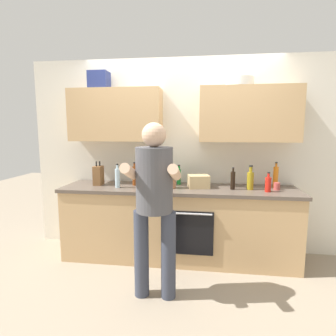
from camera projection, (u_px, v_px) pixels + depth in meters
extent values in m
plane|color=gray|center=(178.00, 257.00, 3.45)|extent=(12.00, 12.00, 0.00)
cube|color=silver|center=(181.00, 156.00, 3.63)|extent=(4.00, 0.06, 2.50)
cube|color=tan|center=(116.00, 115.00, 3.48)|extent=(1.16, 0.32, 0.65)
cube|color=tan|center=(249.00, 114.00, 3.26)|extent=(1.16, 0.32, 0.65)
cylinder|color=silver|center=(239.00, 82.00, 3.23)|extent=(0.33, 0.33, 0.10)
cube|color=navy|center=(99.00, 80.00, 3.44)|extent=(0.24, 0.20, 0.21)
cube|color=tan|center=(178.00, 225.00, 3.39)|extent=(2.80, 0.60, 0.86)
cube|color=brown|center=(178.00, 189.00, 3.33)|extent=(2.84, 0.64, 0.04)
cube|color=black|center=(188.00, 233.00, 3.07)|extent=(0.56, 0.02, 0.50)
cylinder|color=silver|center=(188.00, 214.00, 3.01)|extent=(0.52, 0.02, 0.02)
cylinder|color=#383D4C|center=(141.00, 253.00, 2.62)|extent=(0.14, 0.14, 0.85)
cylinder|color=#383D4C|center=(168.00, 255.00, 2.59)|extent=(0.14, 0.14, 0.85)
cylinder|color=#4C4C51|center=(154.00, 180.00, 2.50)|extent=(0.34, 0.34, 0.59)
sphere|color=#D8AD8C|center=(154.00, 135.00, 2.45)|extent=(0.22, 0.22, 0.22)
cylinder|color=#D8AD8C|center=(129.00, 172.00, 2.40)|extent=(0.09, 0.31, 0.19)
cylinder|color=#D8AD8C|center=(175.00, 173.00, 2.35)|extent=(0.09, 0.31, 0.19)
cylinder|color=brown|center=(135.00, 176.00, 3.44)|extent=(0.06, 0.06, 0.24)
cylinder|color=brown|center=(135.00, 165.00, 3.42)|extent=(0.03, 0.03, 0.04)
cylinder|color=black|center=(134.00, 163.00, 3.42)|extent=(0.03, 0.03, 0.01)
cylinder|color=red|center=(268.00, 185.00, 3.09)|extent=(0.07, 0.07, 0.17)
cylinder|color=red|center=(269.00, 175.00, 3.07)|extent=(0.03, 0.03, 0.05)
cylinder|color=black|center=(269.00, 173.00, 3.07)|extent=(0.03, 0.03, 0.01)
cylinder|color=orange|center=(276.00, 177.00, 3.28)|extent=(0.06, 0.06, 0.26)
cylinder|color=orange|center=(276.00, 165.00, 3.26)|extent=(0.02, 0.02, 0.04)
cylinder|color=black|center=(276.00, 163.00, 3.26)|extent=(0.03, 0.03, 0.01)
cylinder|color=silver|center=(117.00, 178.00, 3.30)|extent=(0.06, 0.06, 0.23)
cylinder|color=silver|center=(117.00, 167.00, 3.28)|extent=(0.03, 0.03, 0.05)
cylinder|color=black|center=(117.00, 164.00, 3.28)|extent=(0.03, 0.03, 0.01)
cylinder|color=olive|center=(250.00, 181.00, 3.20)|extent=(0.08, 0.08, 0.20)
cylinder|color=olive|center=(251.00, 170.00, 3.18)|extent=(0.04, 0.04, 0.07)
cylinder|color=black|center=(251.00, 166.00, 3.17)|extent=(0.04, 0.04, 0.02)
cylinder|color=#198C33|center=(179.00, 177.00, 3.52)|extent=(0.05, 0.05, 0.19)
cylinder|color=#198C33|center=(179.00, 168.00, 3.50)|extent=(0.03, 0.03, 0.04)
cylinder|color=black|center=(179.00, 165.00, 3.49)|extent=(0.03, 0.03, 0.01)
cylinder|color=black|center=(233.00, 181.00, 3.20)|extent=(0.05, 0.05, 0.21)
cylinder|color=black|center=(233.00, 170.00, 3.19)|extent=(0.02, 0.02, 0.04)
cylinder|color=black|center=(233.00, 168.00, 3.18)|extent=(0.02, 0.02, 0.01)
cylinder|color=#BF4C47|center=(277.00, 186.00, 3.19)|extent=(0.07, 0.07, 0.08)
cylinder|color=#33598C|center=(151.00, 184.00, 3.25)|extent=(0.08, 0.08, 0.10)
cube|color=brown|center=(98.00, 176.00, 3.46)|extent=(0.10, 0.14, 0.24)
cylinder|color=black|center=(96.00, 164.00, 3.42)|extent=(0.02, 0.02, 0.06)
cylinder|color=black|center=(100.00, 164.00, 3.46)|extent=(0.02, 0.02, 0.06)
cylinder|color=#9E6647|center=(172.00, 184.00, 3.28)|extent=(0.10, 0.10, 0.11)
sphere|color=#2D6B28|center=(172.00, 174.00, 3.26)|extent=(0.15, 0.15, 0.15)
cube|color=tan|center=(199.00, 181.00, 3.30)|extent=(0.28, 0.24, 0.15)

